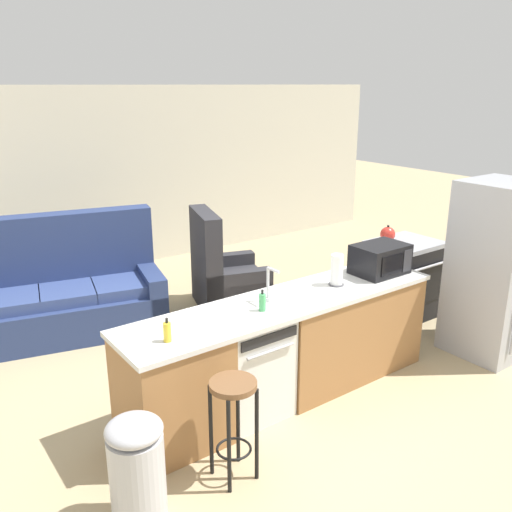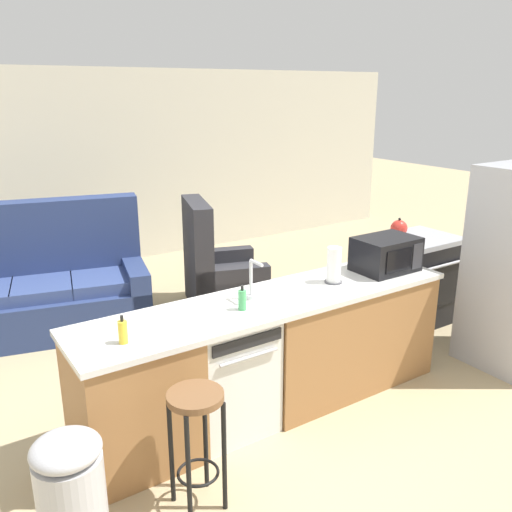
% 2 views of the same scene
% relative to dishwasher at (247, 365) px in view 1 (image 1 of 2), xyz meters
% --- Properties ---
extents(ground_plane, '(24.00, 24.00, 0.00)m').
position_rel_dishwasher_xyz_m(ground_plane, '(0.25, 0.00, -0.42)').
color(ground_plane, tan).
extents(wall_back, '(10.00, 0.06, 2.60)m').
position_rel_dishwasher_xyz_m(wall_back, '(0.55, 4.20, 0.88)').
color(wall_back, beige).
rests_on(wall_back, ground_plane).
extents(kitchen_counter, '(2.94, 0.66, 0.90)m').
position_rel_dishwasher_xyz_m(kitchen_counter, '(0.49, 0.00, -0.00)').
color(kitchen_counter, '#9E6B3D').
rests_on(kitchen_counter, ground_plane).
extents(dishwasher, '(0.58, 0.61, 0.84)m').
position_rel_dishwasher_xyz_m(dishwasher, '(0.00, 0.00, 0.00)').
color(dishwasher, silver).
rests_on(dishwasher, ground_plane).
extents(stove_range, '(0.76, 0.68, 0.90)m').
position_rel_dishwasher_xyz_m(stove_range, '(2.60, 0.55, 0.03)').
color(stove_range, black).
rests_on(stove_range, ground_plane).
extents(refrigerator, '(0.72, 0.73, 1.74)m').
position_rel_dishwasher_xyz_m(refrigerator, '(2.60, -0.55, 0.45)').
color(refrigerator, '#A8AAB2').
rests_on(refrigerator, ground_plane).
extents(microwave, '(0.50, 0.37, 0.28)m').
position_rel_dishwasher_xyz_m(microwave, '(1.53, -0.00, 0.62)').
color(microwave, black).
rests_on(microwave, kitchen_counter).
extents(sink_faucet, '(0.07, 0.18, 0.30)m').
position_rel_dishwasher_xyz_m(sink_faucet, '(0.26, 0.06, 0.61)').
color(sink_faucet, silver).
rests_on(sink_faucet, kitchen_counter).
extents(paper_towel_roll, '(0.14, 0.14, 0.28)m').
position_rel_dishwasher_xyz_m(paper_towel_roll, '(0.98, 0.01, 0.62)').
color(paper_towel_roll, '#4C4C51').
rests_on(paper_towel_roll, kitchen_counter).
extents(soap_bottle, '(0.06, 0.06, 0.18)m').
position_rel_dishwasher_xyz_m(soap_bottle, '(0.11, -0.06, 0.55)').
color(soap_bottle, '#4CB266').
rests_on(soap_bottle, kitchen_counter).
extents(dish_soap_bottle, '(0.06, 0.06, 0.18)m').
position_rel_dishwasher_xyz_m(dish_soap_bottle, '(-0.75, -0.10, 0.55)').
color(dish_soap_bottle, yellow).
rests_on(dish_soap_bottle, kitchen_counter).
extents(kettle, '(0.21, 0.17, 0.19)m').
position_rel_dishwasher_xyz_m(kettle, '(2.43, 0.68, 0.56)').
color(kettle, red).
rests_on(kettle, stove_range).
extents(bar_stool, '(0.32, 0.32, 0.74)m').
position_rel_dishwasher_xyz_m(bar_stool, '(-0.53, -0.59, 0.11)').
color(bar_stool, brown).
rests_on(bar_stool, ground_plane).
extents(trash_bin, '(0.35, 0.35, 0.74)m').
position_rel_dishwasher_xyz_m(trash_bin, '(-1.24, -0.60, -0.04)').
color(trash_bin, '#B7B7BC').
rests_on(trash_bin, ground_plane).
extents(couch, '(2.15, 1.34, 1.27)m').
position_rel_dishwasher_xyz_m(couch, '(-0.68, 2.48, -0.03)').
color(couch, navy).
rests_on(couch, ground_plane).
extents(armchair, '(1.02, 1.05, 1.20)m').
position_rel_dishwasher_xyz_m(armchair, '(1.06, 2.01, -0.07)').
color(armchair, '#2D2D33').
rests_on(armchair, ground_plane).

